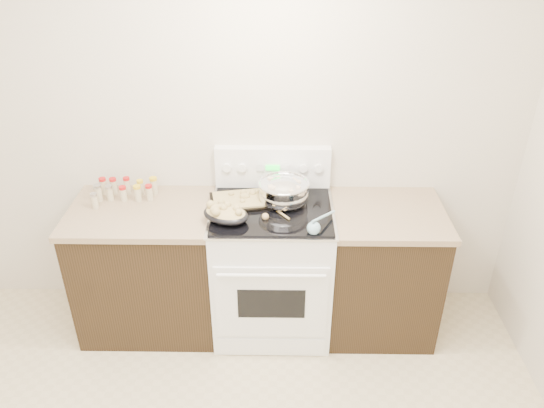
{
  "coord_description": "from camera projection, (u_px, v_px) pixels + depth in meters",
  "views": [
    {
      "loc": [
        0.39,
        -1.44,
        2.64
      ],
      "look_at": [
        0.35,
        1.37,
        1.0
      ],
      "focal_mm": 35.0,
      "sensor_mm": 36.0,
      "label": 1
    }
  ],
  "objects": [
    {
      "name": "spice_jars",
      "position": [
        123.0,
        190.0,
        3.45
      ],
      "size": [
        0.39,
        0.24,
        0.12
      ],
      "color": "#BFB28C",
      "rests_on": "counter_left"
    },
    {
      "name": "roasting_pan",
      "position": [
        225.0,
        213.0,
        3.17
      ],
      "size": [
        0.35,
        0.3,
        0.12
      ],
      "color": "black",
      "rests_on": "kitchen_range"
    },
    {
      "name": "wooden_spoon",
      "position": [
        269.0,
        214.0,
        3.24
      ],
      "size": [
        0.17,
        0.22,
        0.04
      ],
      "color": "tan",
      "rests_on": "kitchen_range"
    },
    {
      "name": "blue_ladle",
      "position": [
        315.0,
        227.0,
        3.07
      ],
      "size": [
        0.18,
        0.24,
        0.1
      ],
      "color": "#7EA9BC",
      "rests_on": "kitchen_range"
    },
    {
      "name": "counter_left",
      "position": [
        150.0,
        267.0,
        3.58
      ],
      "size": [
        0.93,
        0.67,
        0.92
      ],
      "color": "black",
      "rests_on": "ground"
    },
    {
      "name": "counter_right",
      "position": [
        380.0,
        269.0,
        3.56
      ],
      "size": [
        0.73,
        0.67,
        0.92
      ],
      "color": "black",
      "rests_on": "ground"
    },
    {
      "name": "kitchen_range",
      "position": [
        272.0,
        265.0,
        3.56
      ],
      "size": [
        0.78,
        0.73,
        1.22
      ],
      "color": "white",
      "rests_on": "ground"
    },
    {
      "name": "baking_sheet",
      "position": [
        241.0,
        200.0,
        3.37
      ],
      "size": [
        0.42,
        0.33,
        0.06
      ],
      "color": "black",
      "rests_on": "kitchen_range"
    },
    {
      "name": "room_shell",
      "position": [
        158.0,
        228.0,
        1.72
      ],
      "size": [
        4.1,
        3.6,
        2.75
      ],
      "color": "beige",
      "rests_on": "ground"
    },
    {
      "name": "mixing_bowl",
      "position": [
        284.0,
        192.0,
        3.34
      ],
      "size": [
        0.4,
        0.4,
        0.19
      ],
      "color": "silver",
      "rests_on": "kitchen_range"
    }
  ]
}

